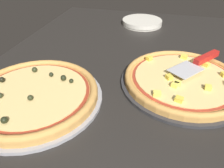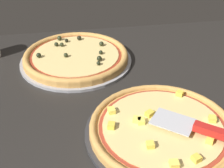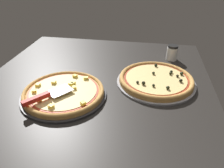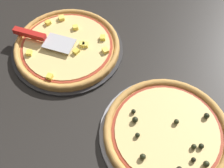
{
  "view_description": "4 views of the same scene",
  "coord_description": "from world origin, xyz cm",
  "px_view_note": "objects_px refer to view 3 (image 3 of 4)",
  "views": [
    {
      "loc": [
        -63.27,
        -4.34,
        41.15
      ],
      "look_at": [
        -9.56,
        9.29,
        3.0
      ],
      "focal_mm": 35.0,
      "sensor_mm": 36.0,
      "label": 1
    },
    {
      "loc": [
        -23.1,
        -70.32,
        55.84
      ],
      "look_at": [
        -9.56,
        9.29,
        3.0
      ],
      "focal_mm": 50.0,
      "sensor_mm": 36.0,
      "label": 2
    },
    {
      "loc": [
        80.69,
        24.73,
        58.63
      ],
      "look_at": [
        -9.56,
        9.29,
        3.0
      ],
      "focal_mm": 35.0,
      "sensor_mm": 36.0,
      "label": 3
    },
    {
      "loc": [
        10.03,
        64.19,
        86.4
      ],
      "look_at": [
        -9.56,
        9.29,
        3.0
      ],
      "focal_mm": 50.0,
      "sensor_mm": 36.0,
      "label": 4
    }
  ],
  "objects_px": {
    "pizza_front": "(64,92)",
    "parmesan_shaker": "(172,53)",
    "serving_spatula": "(43,97)",
    "pizza_back": "(156,79)"
  },
  "relations": [
    {
      "from": "pizza_front",
      "to": "pizza_back",
      "type": "xyz_separation_m",
      "value": [
        -0.19,
        0.43,
        0.0
      ]
    },
    {
      "from": "pizza_front",
      "to": "parmesan_shaker",
      "type": "xyz_separation_m",
      "value": [
        -0.51,
        0.53,
        0.02
      ]
    },
    {
      "from": "pizza_front",
      "to": "serving_spatula",
      "type": "xyz_separation_m",
      "value": [
        0.09,
        -0.06,
        0.03
      ]
    },
    {
      "from": "serving_spatula",
      "to": "parmesan_shaker",
      "type": "bearing_deg",
      "value": 135.58
    },
    {
      "from": "pizza_front",
      "to": "serving_spatula",
      "type": "relative_size",
      "value": 1.82
    },
    {
      "from": "serving_spatula",
      "to": "parmesan_shaker",
      "type": "height_order",
      "value": "parmesan_shaker"
    },
    {
      "from": "pizza_back",
      "to": "pizza_front",
      "type": "bearing_deg",
      "value": -65.77
    },
    {
      "from": "pizza_front",
      "to": "serving_spatula",
      "type": "distance_m",
      "value": 0.11
    },
    {
      "from": "pizza_back",
      "to": "parmesan_shaker",
      "type": "relative_size",
      "value": 4.02
    },
    {
      "from": "pizza_front",
      "to": "parmesan_shaker",
      "type": "distance_m",
      "value": 0.73
    }
  ]
}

